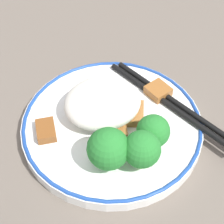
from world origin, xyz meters
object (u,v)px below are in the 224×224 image
Objects in this scene: broccoli_back_center at (142,149)px; broccoli_back_left at (108,149)px; plate at (112,125)px; chopsticks at (173,105)px; broccoli_back_right at (153,132)px.

broccoli_back_left is at bearing 158.48° from broccoli_back_center.
broccoli_back_left is (-0.03, -0.06, 0.04)m from plate.
broccoli_back_left is at bearing -152.79° from chopsticks.
broccoli_back_center is 0.03m from broccoli_back_right.
plate is 0.08m from broccoli_back_center.
broccoli_back_right is (0.03, -0.05, 0.03)m from plate.
broccoli_back_center is at bearing -82.19° from plate.
broccoli_back_left reaches higher than chopsticks.
chopsticks is (0.08, 0.07, -0.03)m from broccoli_back_center.
broccoli_back_center is at bearing -21.52° from broccoli_back_left.
plate is 4.29× the size of broccoli_back_left.
plate is 0.09m from chopsticks.
broccoli_back_right is (0.02, 0.02, -0.01)m from broccoli_back_center.
broccoli_back_right is at bearing 9.08° from broccoli_back_left.
broccoli_back_left is 0.04m from broccoli_back_center.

